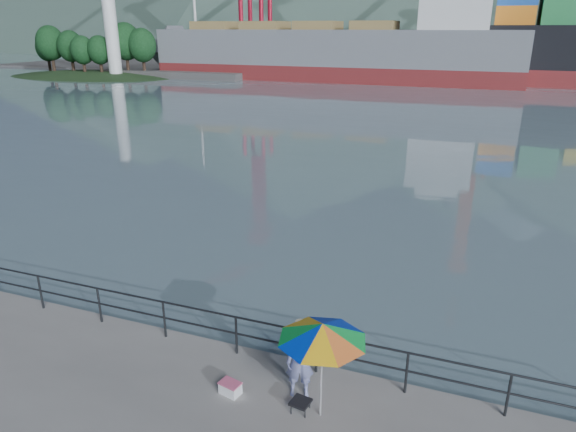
% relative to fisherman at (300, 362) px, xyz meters
% --- Properties ---
extents(harbor_water, '(500.00, 280.00, 0.00)m').
position_rel_fisherman_xyz_m(harbor_water, '(-2.90, 129.15, -0.82)').
color(harbor_water, slate).
rests_on(harbor_water, ground).
extents(far_dock, '(200.00, 40.00, 0.40)m').
position_rel_fisherman_xyz_m(far_dock, '(7.10, 92.15, -0.82)').
color(far_dock, '#514F4C').
rests_on(far_dock, ground).
extents(guardrail, '(22.00, 0.06, 1.03)m').
position_rel_fisherman_xyz_m(guardrail, '(-2.90, 0.85, -0.30)').
color(guardrail, '#2D3033').
rests_on(guardrail, ground).
extents(lighthouse_islet, '(48.00, 26.40, 19.20)m').
position_rel_fisherman_xyz_m(lighthouse_islet, '(-57.87, 61.14, -0.56)').
color(lighthouse_islet, '#263F1E').
rests_on(lighthouse_islet, ground).
extents(fisherman, '(0.69, 0.56, 1.65)m').
position_rel_fisherman_xyz_m(fisherman, '(0.00, 0.00, 0.00)').
color(fisherman, '#323E9B').
rests_on(fisherman, ground).
extents(beach_umbrella, '(2.01, 2.01, 2.14)m').
position_rel_fisherman_xyz_m(beach_umbrella, '(0.60, -0.46, 1.14)').
color(beach_umbrella, white).
rests_on(beach_umbrella, ground).
extents(folding_stool, '(0.43, 0.43, 0.25)m').
position_rel_fisherman_xyz_m(folding_stool, '(0.18, -0.49, -0.69)').
color(folding_stool, black).
rests_on(folding_stool, ground).
extents(cooler_bag, '(0.48, 0.38, 0.25)m').
position_rel_fisherman_xyz_m(cooler_bag, '(-1.40, -0.51, -0.70)').
color(cooler_bag, white).
rests_on(cooler_bag, ground).
extents(fishing_rod, '(0.13, 1.59, 1.12)m').
position_rel_fisherman_xyz_m(fishing_rod, '(-0.10, 1.22, -0.82)').
color(fishing_rod, black).
rests_on(fishing_rod, ground).
extents(bulk_carrier, '(54.36, 9.41, 14.50)m').
position_rel_fisherman_xyz_m(bulk_carrier, '(-17.44, 69.03, 3.26)').
color(bulk_carrier, maroon).
rests_on(bulk_carrier, ground).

